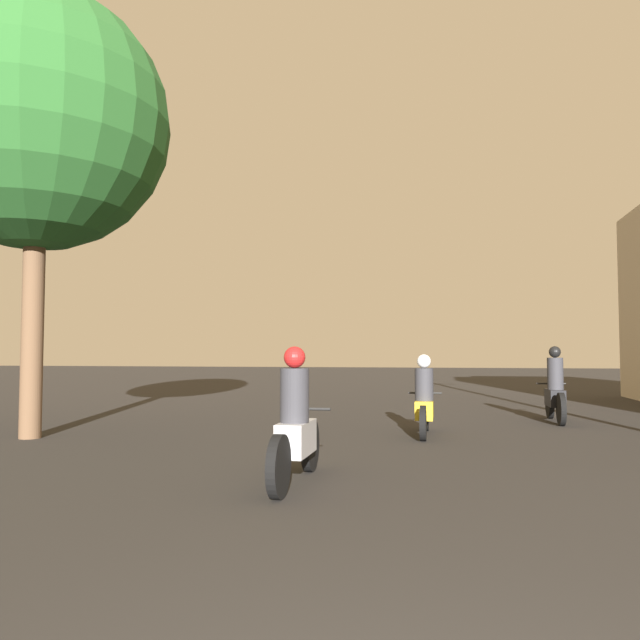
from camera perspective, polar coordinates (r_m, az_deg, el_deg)
motorcycle_silver at (r=6.98m, az=-2.24°, el=-9.86°), size 0.60×2.09×1.51m
motorcycle_yellow at (r=11.13m, az=9.52°, el=-7.46°), size 0.60×1.97×1.42m
motorcycle_black at (r=13.98m, az=20.70°, el=-6.16°), size 0.60×2.05×1.58m
street_tree at (r=12.37m, az=-24.42°, el=16.21°), size 4.51×4.51×7.73m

